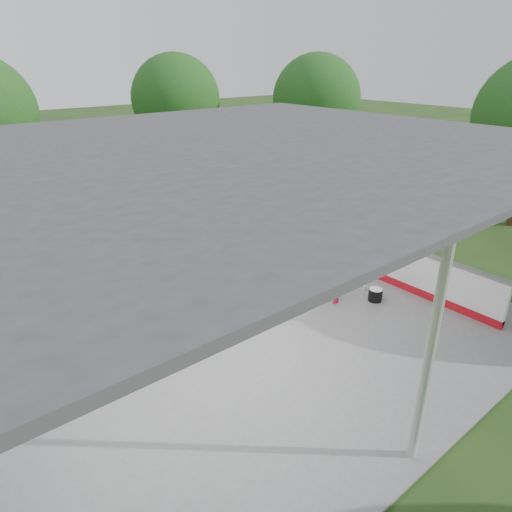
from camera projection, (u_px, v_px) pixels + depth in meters
ground at (228, 327)px, 10.26m from camera, size 100.00×100.00×0.00m
concrete_slab at (228, 326)px, 10.25m from camera, size 12.00×10.00×0.05m
pavilion_structure at (223, 150)px, 8.67m from camera, size 12.60×10.60×4.05m
dasher_board at (360, 252)px, 12.70m from camera, size 0.16×8.00×1.15m
tree_belt at (209, 150)px, 9.55m from camera, size 28.00×28.00×5.80m
rubber_mat at (177, 312)px, 10.78m from camera, size 2.89×2.71×0.02m
horse at (173, 271)px, 10.34m from camera, size 2.75×1.87×2.13m
handler at (332, 263)px, 10.91m from camera, size 0.73×0.86×2.00m
wash_bucket at (375, 294)px, 11.23m from camera, size 0.34×0.34×0.32m
soap_bottle_a at (321, 293)px, 11.31m from camera, size 0.12×0.12×0.30m
soap_bottle_b at (365, 287)px, 11.74m from camera, size 0.10×0.11×0.17m
hose_coil at (303, 280)px, 12.27m from camera, size 2.28×1.05×0.02m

